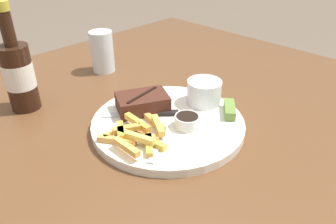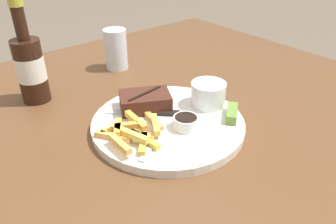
{
  "view_description": "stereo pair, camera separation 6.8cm",
  "coord_description": "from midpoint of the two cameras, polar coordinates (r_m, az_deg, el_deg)",
  "views": [
    {
      "loc": [
        -0.42,
        -0.41,
        1.15
      ],
      "look_at": [
        0.0,
        0.0,
        0.8
      ],
      "focal_mm": 35.0,
      "sensor_mm": 36.0,
      "label": 1
    },
    {
      "loc": [
        -0.37,
        -0.45,
        1.15
      ],
      "look_at": [
        0.0,
        0.0,
        0.8
      ],
      "focal_mm": 35.0,
      "sensor_mm": 36.0,
      "label": 2
    }
  ],
  "objects": [
    {
      "name": "dinner_plate",
      "position": [
        0.7,
        -2.8,
        -2.13
      ],
      "size": [
        0.32,
        0.32,
        0.02
      ],
      "color": "silver",
      "rests_on": "dining_table"
    },
    {
      "name": "dipping_sauce_cup",
      "position": [
        0.66,
        0.43,
        -1.63
      ],
      "size": [
        0.05,
        0.05,
        0.03
      ],
      "color": "silver",
      "rests_on": "dinner_plate"
    },
    {
      "name": "drinking_glass",
      "position": [
        0.97,
        -13.42,
        10.15
      ],
      "size": [
        0.07,
        0.07,
        0.12
      ],
      "color": "silver",
      "rests_on": "dining_table"
    },
    {
      "name": "fork_utensil",
      "position": [
        0.62,
        -4.83,
        -5.51
      ],
      "size": [
        0.12,
        0.08,
        0.0
      ],
      "rotation": [
        0.0,
        0.0,
        6.84
      ],
      "color": "#B7B7BC",
      "rests_on": "dinner_plate"
    },
    {
      "name": "knife_utensil",
      "position": [
        0.71,
        -6.15,
        -0.42
      ],
      "size": [
        0.13,
        0.13,
        0.01
      ],
      "rotation": [
        0.0,
        0.0,
        2.38
      ],
      "color": "#B7B7BC",
      "rests_on": "dinner_plate"
    },
    {
      "name": "dining_table",
      "position": [
        0.75,
        -2.64,
        -7.48
      ],
      "size": [
        1.3,
        1.21,
        0.76
      ],
      "color": "brown",
      "rests_on": "ground_plane"
    },
    {
      "name": "pickle_spear",
      "position": [
        0.72,
        8.01,
        0.35
      ],
      "size": [
        0.07,
        0.06,
        0.02
      ],
      "color": "olive",
      "rests_on": "dinner_plate"
    },
    {
      "name": "steak_portion",
      "position": [
        0.73,
        -7.16,
        1.58
      ],
      "size": [
        0.13,
        0.12,
        0.04
      ],
      "color": "#472319",
      "rests_on": "dinner_plate"
    },
    {
      "name": "beer_bottle",
      "position": [
        0.82,
        -26.8,
        5.95
      ],
      "size": [
        0.07,
        0.07,
        0.24
      ],
      "color": "black",
      "rests_on": "dining_table"
    },
    {
      "name": "fries_pile",
      "position": [
        0.64,
        -8.48,
        -3.86
      ],
      "size": [
        0.13,
        0.13,
        0.02
      ],
      "color": "#D7BC57",
      "rests_on": "dinner_plate"
    },
    {
      "name": "coleslaw_cup",
      "position": [
        0.74,
        3.71,
        3.65
      ],
      "size": [
        0.08,
        0.08,
        0.05
      ],
      "color": "white",
      "rests_on": "dinner_plate"
    }
  ]
}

